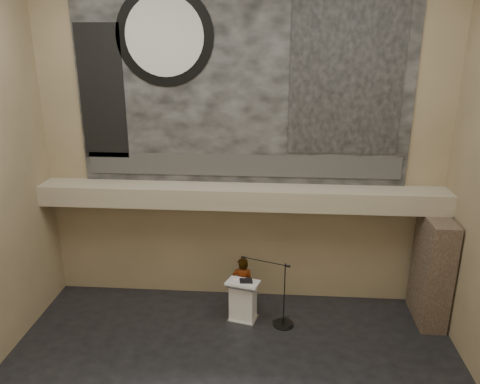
{
  "coord_description": "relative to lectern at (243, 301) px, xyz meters",
  "views": [
    {
      "loc": [
        0.78,
        -7.23,
        6.75
      ],
      "look_at": [
        0.0,
        3.2,
        3.2
      ],
      "focal_mm": 35.0,
      "sensor_mm": 36.0,
      "label": 1
    }
  ],
  "objects": [
    {
      "name": "wall_back",
      "position": [
        -0.11,
        1.29,
        3.7
      ],
      "size": [
        10.0,
        0.02,
        8.5
      ],
      "primitive_type": "cube",
      "color": "#7B6D4E",
      "rests_on": "floor"
    },
    {
      "name": "wall_front",
      "position": [
        -0.11,
        -6.71,
        3.7
      ],
      "size": [
        10.0,
        0.02,
        8.5
      ],
      "primitive_type": "cube",
      "color": "#7B6D4E",
      "rests_on": "floor"
    },
    {
      "name": "soffit",
      "position": [
        -0.11,
        0.89,
        2.4
      ],
      "size": [
        10.0,
        0.8,
        0.5
      ],
      "primitive_type": "cube",
      "color": "gray",
      "rests_on": "wall_back"
    },
    {
      "name": "sprinkler_left",
      "position": [
        -1.71,
        0.84,
        2.12
      ],
      "size": [
        0.04,
        0.04,
        0.06
      ],
      "primitive_type": "cylinder",
      "color": "#B2893D",
      "rests_on": "soffit"
    },
    {
      "name": "sprinkler_right",
      "position": [
        1.79,
        0.84,
        2.12
      ],
      "size": [
        0.04,
        0.04,
        0.06
      ],
      "primitive_type": "cylinder",
      "color": "#B2893D",
      "rests_on": "soffit"
    },
    {
      "name": "banner",
      "position": [
        -0.11,
        1.26,
        5.15
      ],
      "size": [
        8.0,
        0.05,
        5.0
      ],
      "primitive_type": "cube",
      "color": "black",
      "rests_on": "wall_back"
    },
    {
      "name": "banner_text_strip",
      "position": [
        -0.11,
        1.22,
        3.1
      ],
      "size": [
        7.76,
        0.02,
        0.55
      ],
      "primitive_type": "cube",
      "color": "#2E2E2E",
      "rests_on": "banner"
    },
    {
      "name": "banner_clock_rim",
      "position": [
        -1.91,
        1.22,
        6.15
      ],
      "size": [
        2.3,
        0.02,
        2.3
      ],
      "primitive_type": "cylinder",
      "rotation": [
        1.57,
        0.0,
        0.0
      ],
      "color": "black",
      "rests_on": "banner"
    },
    {
      "name": "banner_clock_face",
      "position": [
        -1.91,
        1.2,
        6.15
      ],
      "size": [
        1.84,
        0.02,
        1.84
      ],
      "primitive_type": "cylinder",
      "rotation": [
        1.57,
        0.0,
        0.0
      ],
      "color": "silver",
      "rests_on": "banner"
    },
    {
      "name": "banner_building_print",
      "position": [
        2.29,
        1.22,
        5.25
      ],
      "size": [
        2.6,
        0.02,
        3.6
      ],
      "primitive_type": "cube",
      "color": "black",
      "rests_on": "banner"
    },
    {
      "name": "banner_brick_print",
      "position": [
        -3.51,
        1.22,
        4.85
      ],
      "size": [
        1.1,
        0.02,
        3.2
      ],
      "primitive_type": "cube",
      "color": "black",
      "rests_on": "banner"
    },
    {
      "name": "stone_pier",
      "position": [
        4.54,
        0.44,
        0.8
      ],
      "size": [
        0.6,
        1.4,
        2.7
      ],
      "primitive_type": "cube",
      "color": "#3D2F25",
      "rests_on": "floor"
    },
    {
      "name": "lectern",
      "position": [
        0.0,
        0.0,
        0.0
      ],
      "size": [
        0.87,
        0.7,
        1.14
      ],
      "rotation": [
        0.0,
        0.0,
        -0.24
      ],
      "color": "silver",
      "rests_on": "floor"
    },
    {
      "name": "binder",
      "position": [
        0.08,
        -0.02,
        0.56
      ],
      "size": [
        0.34,
        0.28,
        0.04
      ],
      "primitive_type": "cube",
      "rotation": [
        0.0,
        0.0,
        0.14
      ],
      "color": "black",
      "rests_on": "lectern"
    },
    {
      "name": "papers",
      "position": [
        -0.13,
        0.0,
        0.55
      ],
      "size": [
        0.3,
        0.34,
        0.0
      ],
      "primitive_type": "cube",
      "rotation": [
        0.0,
        0.0,
        0.41
      ],
      "color": "white",
      "rests_on": "lectern"
    },
    {
      "name": "speaker_person",
      "position": [
        -0.04,
        0.41,
        0.2
      ],
      "size": [
        0.57,
        0.39,
        1.51
      ],
      "primitive_type": "imported",
      "rotation": [
        0.0,
        0.0,
        3.09
      ],
      "color": "white",
      "rests_on": "floor"
    },
    {
      "name": "mic_stand",
      "position": [
        0.97,
        -0.09,
        -0.3
      ],
      "size": [
        1.31,
        0.64,
        1.67
      ],
      "rotation": [
        0.0,
        0.0,
        -0.34
      ],
      "color": "black",
      "rests_on": "floor"
    }
  ]
}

